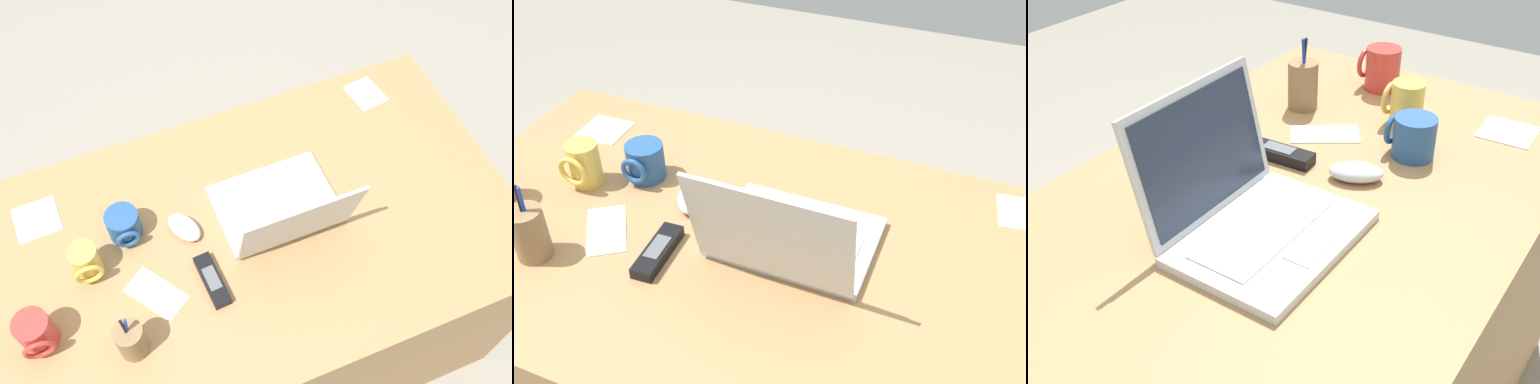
# 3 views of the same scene
# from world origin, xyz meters

# --- Properties ---
(ground_plane) EXTENTS (6.00, 6.00, 0.00)m
(ground_plane) POSITION_xyz_m (0.00, 0.00, 0.00)
(ground_plane) COLOR gray
(desk) EXTENTS (1.44, 0.83, 0.73)m
(desk) POSITION_xyz_m (0.00, 0.00, 0.36)
(desk) COLOR #A87C4F
(desk) RESTS_ON ground
(laptop) EXTENTS (0.32, 0.29, 0.24)m
(laptop) POSITION_xyz_m (-0.09, -0.00, 0.78)
(laptop) COLOR silver
(laptop) RESTS_ON desk
(computer_mouse) EXTENTS (0.10, 0.12, 0.03)m
(computer_mouse) POSITION_xyz_m (0.17, -0.07, 0.75)
(computer_mouse) COLOR silver
(computer_mouse) RESTS_ON desk
(coffee_mug_white) EXTENTS (0.07, 0.08, 0.10)m
(coffee_mug_white) POSITION_xyz_m (0.43, -0.05, 0.78)
(coffee_mug_white) COLOR #E0BC4C
(coffee_mug_white) RESTS_ON desk
(coffee_mug_tall) EXTENTS (0.08, 0.10, 0.11)m
(coffee_mug_tall) POSITION_xyz_m (0.58, 0.09, 0.78)
(coffee_mug_tall) COLOR #C63833
(coffee_mug_tall) RESTS_ON desk
(coffee_mug_spare) EXTENTS (0.09, 0.10, 0.09)m
(coffee_mug_spare) POSITION_xyz_m (0.31, -0.12, 0.77)
(coffee_mug_spare) COLOR #26518C
(coffee_mug_spare) RESTS_ON desk
(cordless_phone) EXTENTS (0.05, 0.15, 0.03)m
(cordless_phone) POSITION_xyz_m (0.15, 0.10, 0.74)
(cordless_phone) COLOR black
(cordless_phone) RESTS_ON desk
(pen_holder) EXTENTS (0.07, 0.07, 0.17)m
(pen_holder) POSITION_xyz_m (0.38, 0.19, 0.79)
(pen_holder) COLOR olive
(pen_holder) RESTS_ON desk
(paper_note_near_laptop) EXTENTS (0.11, 0.12, 0.00)m
(paper_note_near_laptop) POSITION_xyz_m (-0.51, -0.32, 0.73)
(paper_note_near_laptop) COLOR white
(paper_note_near_laptop) RESTS_ON desk
(paper_note_left) EXTENTS (0.15, 0.17, 0.00)m
(paper_note_left) POSITION_xyz_m (0.29, 0.08, 0.73)
(paper_note_left) COLOR white
(paper_note_left) RESTS_ON desk
(paper_note_right) EXTENTS (0.12, 0.12, 0.00)m
(paper_note_right) POSITION_xyz_m (0.53, -0.25, 0.73)
(paper_note_right) COLOR white
(paper_note_right) RESTS_ON desk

